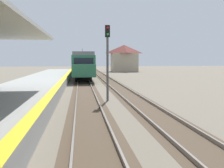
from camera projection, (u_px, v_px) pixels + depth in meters
track_pair_nearest_platform at (87, 103)px, 15.78m from camera, size 2.34×120.00×0.16m
track_pair_middle at (139, 102)px, 16.22m from camera, size 2.34×120.00×0.16m
approaching_train at (83, 64)px, 37.68m from camera, size 2.93×19.60×4.76m
rail_signal_post at (108, 55)px, 16.71m from camera, size 0.32×0.34×5.20m
distant_trackside_house at (124, 58)px, 58.62m from camera, size 6.60×5.28×6.40m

